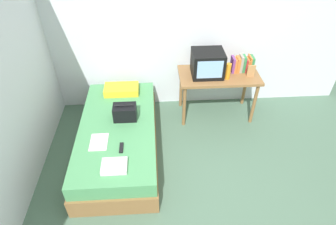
{
  "coord_description": "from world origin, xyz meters",
  "views": [
    {
      "loc": [
        -0.47,
        -1.9,
        2.9
      ],
      "look_at": [
        -0.29,
        0.97,
        0.56
      ],
      "focal_mm": 30.33,
      "sensor_mm": 36.0,
      "label": 1
    }
  ],
  "objects_px": {
    "tv": "(208,63)",
    "folded_towel": "(114,166)",
    "picture_frame": "(251,71)",
    "remote_dark": "(121,148)",
    "water_bottle": "(228,71)",
    "bed": "(119,138)",
    "handbag": "(125,112)",
    "magazine": "(99,142)",
    "desk": "(218,80)",
    "book_row": "(242,64)",
    "pillow": "(122,89)"
  },
  "relations": [
    {
      "from": "handbag",
      "to": "bed",
      "type": "bearing_deg",
      "value": -128.86
    },
    {
      "from": "bed",
      "to": "picture_frame",
      "type": "height_order",
      "value": "picture_frame"
    },
    {
      "from": "picture_frame",
      "to": "desk",
      "type": "bearing_deg",
      "value": 168.42
    },
    {
      "from": "remote_dark",
      "to": "book_row",
      "type": "bearing_deg",
      "value": 35.45
    },
    {
      "from": "bed",
      "to": "water_bottle",
      "type": "relative_size",
      "value": 8.51
    },
    {
      "from": "magazine",
      "to": "folded_towel",
      "type": "height_order",
      "value": "folded_towel"
    },
    {
      "from": "book_row",
      "to": "folded_towel",
      "type": "height_order",
      "value": "book_row"
    },
    {
      "from": "folded_towel",
      "to": "magazine",
      "type": "bearing_deg",
      "value": 118.54
    },
    {
      "from": "water_bottle",
      "to": "desk",
      "type": "bearing_deg",
      "value": 125.95
    },
    {
      "from": "folded_towel",
      "to": "remote_dark",
      "type": "bearing_deg",
      "value": 78.87
    },
    {
      "from": "handbag",
      "to": "water_bottle",
      "type": "bearing_deg",
      "value": 18.17
    },
    {
      "from": "desk",
      "to": "magazine",
      "type": "bearing_deg",
      "value": -148.08
    },
    {
      "from": "bed",
      "to": "desk",
      "type": "bearing_deg",
      "value": 26.5
    },
    {
      "from": "bed",
      "to": "handbag",
      "type": "relative_size",
      "value": 6.67
    },
    {
      "from": "remote_dark",
      "to": "bed",
      "type": "bearing_deg",
      "value": 101.49
    },
    {
      "from": "bed",
      "to": "tv",
      "type": "xyz_separation_m",
      "value": [
        1.26,
        0.72,
        0.68
      ]
    },
    {
      "from": "water_bottle",
      "to": "remote_dark",
      "type": "relative_size",
      "value": 1.51
    },
    {
      "from": "tv",
      "to": "folded_towel",
      "type": "xyz_separation_m",
      "value": [
        -1.24,
        -1.43,
        -0.42
      ]
    },
    {
      "from": "folded_towel",
      "to": "bed",
      "type": "bearing_deg",
      "value": 92.32
    },
    {
      "from": "handbag",
      "to": "picture_frame",
      "type": "bearing_deg",
      "value": 15.86
    },
    {
      "from": "water_bottle",
      "to": "picture_frame",
      "type": "distance_m",
      "value": 0.34
    },
    {
      "from": "water_bottle",
      "to": "picture_frame",
      "type": "height_order",
      "value": "water_bottle"
    },
    {
      "from": "book_row",
      "to": "magazine",
      "type": "height_order",
      "value": "book_row"
    },
    {
      "from": "water_bottle",
      "to": "book_row",
      "type": "bearing_deg",
      "value": 37.56
    },
    {
      "from": "bed",
      "to": "water_bottle",
      "type": "distance_m",
      "value": 1.76
    },
    {
      "from": "picture_frame",
      "to": "handbag",
      "type": "distance_m",
      "value": 1.86
    },
    {
      "from": "bed",
      "to": "remote_dark",
      "type": "bearing_deg",
      "value": -78.51
    },
    {
      "from": "handbag",
      "to": "remote_dark",
      "type": "xyz_separation_m",
      "value": [
        -0.02,
        -0.55,
        -0.09
      ]
    },
    {
      "from": "tv",
      "to": "handbag",
      "type": "relative_size",
      "value": 1.47
    },
    {
      "from": "pillow",
      "to": "remote_dark",
      "type": "relative_size",
      "value": 3.2
    },
    {
      "from": "desk",
      "to": "picture_frame",
      "type": "xyz_separation_m",
      "value": [
        0.43,
        -0.09,
        0.18
      ]
    },
    {
      "from": "handbag",
      "to": "remote_dark",
      "type": "distance_m",
      "value": 0.56
    },
    {
      "from": "water_bottle",
      "to": "magazine",
      "type": "height_order",
      "value": "water_bottle"
    },
    {
      "from": "book_row",
      "to": "tv",
      "type": "bearing_deg",
      "value": -172.35
    },
    {
      "from": "bed",
      "to": "picture_frame",
      "type": "bearing_deg",
      "value": 18.66
    },
    {
      "from": "pillow",
      "to": "desk",
      "type": "bearing_deg",
      "value": -0.46
    },
    {
      "from": "picture_frame",
      "to": "remote_dark",
      "type": "xyz_separation_m",
      "value": [
        -1.79,
        -1.05,
        -0.34
      ]
    },
    {
      "from": "remote_dark",
      "to": "folded_towel",
      "type": "relative_size",
      "value": 0.56
    },
    {
      "from": "bed",
      "to": "book_row",
      "type": "height_order",
      "value": "book_row"
    },
    {
      "from": "picture_frame",
      "to": "pillow",
      "type": "height_order",
      "value": "picture_frame"
    },
    {
      "from": "water_bottle",
      "to": "remote_dark",
      "type": "bearing_deg",
      "value": -144.93
    },
    {
      "from": "magazine",
      "to": "picture_frame",
      "type": "bearing_deg",
      "value": 24.28
    },
    {
      "from": "bed",
      "to": "magazine",
      "type": "distance_m",
      "value": 0.43
    },
    {
      "from": "handbag",
      "to": "remote_dark",
      "type": "relative_size",
      "value": 1.92
    },
    {
      "from": "water_bottle",
      "to": "remote_dark",
      "type": "xyz_separation_m",
      "value": [
        -1.45,
        -1.02,
        -0.37
      ]
    },
    {
      "from": "tv",
      "to": "bed",
      "type": "bearing_deg",
      "value": -150.18
    },
    {
      "from": "tv",
      "to": "magazine",
      "type": "distance_m",
      "value": 1.83
    },
    {
      "from": "magazine",
      "to": "remote_dark",
      "type": "relative_size",
      "value": 1.86
    },
    {
      "from": "desk",
      "to": "tv",
      "type": "distance_m",
      "value": 0.33
    },
    {
      "from": "desk",
      "to": "handbag",
      "type": "bearing_deg",
      "value": -156.23
    }
  ]
}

